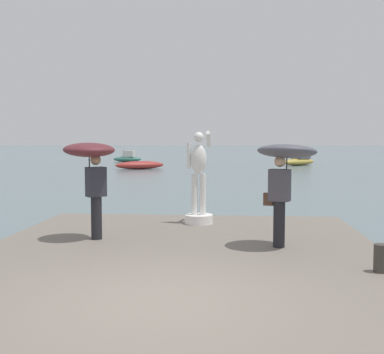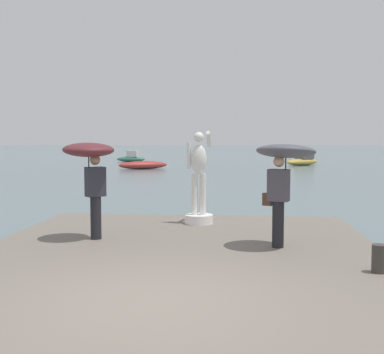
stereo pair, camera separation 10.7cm
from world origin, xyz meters
The scene contains 9 objects.
ground_plane centered at (0.00, 40.00, 0.00)m, with size 400.00×400.00×0.00m, color slate.
pier centered at (0.00, 2.08, 0.20)m, with size 7.50×10.16×0.40m, color #70665B.
statue_white_figure centered at (0.15, 5.81, 1.24)m, with size 0.69×0.91×2.25m.
onlooker_left centered at (-1.90, 3.72, 1.99)m, with size 1.45×1.45×1.99m.
onlooker_right centered at (1.92, 3.27, 1.97)m, with size 1.45×1.46×1.99m.
mooring_bollard centered at (3.22, 1.60, 0.62)m, with size 0.22×0.22×0.43m, color #38332D.
boat_mid centered at (-10.75, 49.12, 0.46)m, with size 3.53×1.86×1.30m.
boat_far centered at (7.66, 42.82, 0.47)m, with size 4.16×4.25×1.26m.
boat_rightward centered at (-6.76, 35.19, 0.34)m, with size 4.38×3.12×0.69m.
Camera 2 is at (1.01, -5.99, 2.41)m, focal length 45.96 mm.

